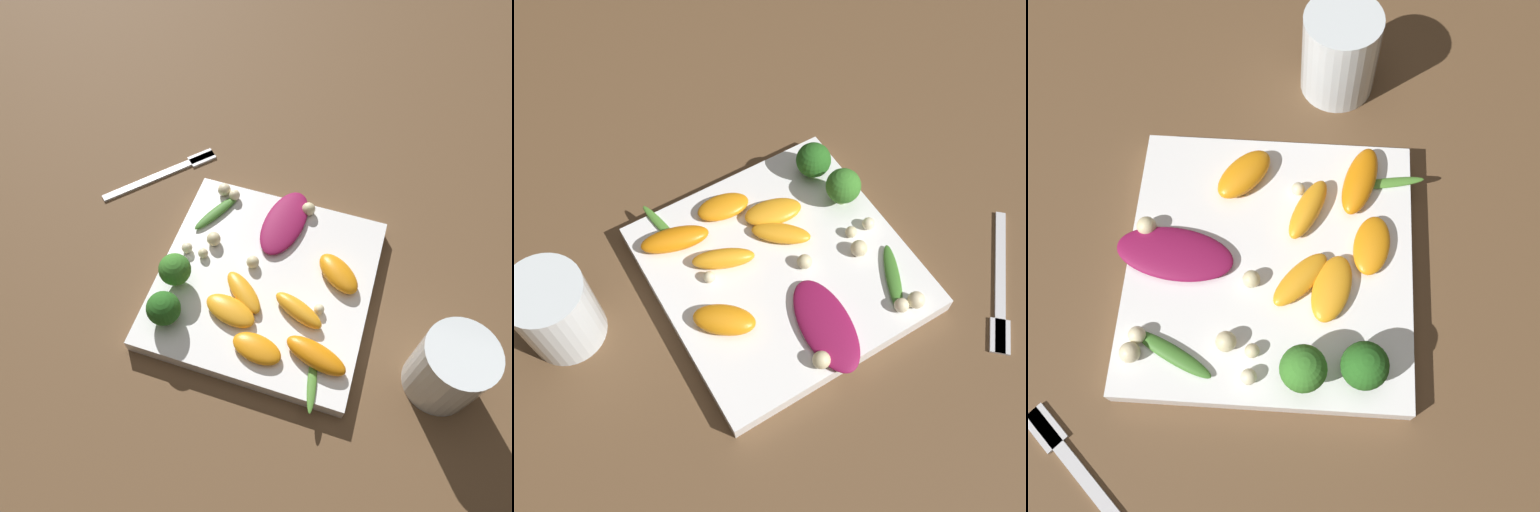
{
  "view_description": "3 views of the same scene",
  "coord_description": "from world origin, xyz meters",
  "views": [
    {
      "loc": [
        -0.29,
        -0.08,
        0.57
      ],
      "look_at": [
        0.02,
        0.02,
        0.05
      ],
      "focal_mm": 35.0,
      "sensor_mm": 36.0,
      "label": 1
    },
    {
      "loc": [
        0.27,
        -0.17,
        0.59
      ],
      "look_at": [
        -0.01,
        -0.01,
        0.03
      ],
      "focal_mm": 42.0,
      "sensor_mm": 36.0,
      "label": 2
    },
    {
      "loc": [
        -0.03,
        0.21,
        0.53
      ],
      "look_at": [
        -0.01,
        -0.0,
        0.04
      ],
      "focal_mm": 42.0,
      "sensor_mm": 36.0,
      "label": 3
    }
  ],
  "objects": [
    {
      "name": "macadamia_nut_4",
      "position": [
        0.01,
        0.11,
        0.03
      ],
      "size": [
        0.01,
        0.01,
        0.01
      ],
      "color": "beige",
      "rests_on": "plate"
    },
    {
      "name": "ground_plane",
      "position": [
        0.0,
        0.0,
        0.0
      ],
      "size": [
        2.4,
        2.4,
        0.0
      ],
      "primitive_type": "plane",
      "color": "brown"
    },
    {
      "name": "arugula_sprig_1",
      "position": [
        -0.11,
        -0.09,
        0.03
      ],
      "size": [
        0.07,
        0.02,
        0.0
      ],
      "color": "#518E33",
      "rests_on": "plate"
    },
    {
      "name": "macadamia_nut_3",
      "position": [
        -0.02,
        -0.07,
        0.03
      ],
      "size": [
        0.01,
        0.01,
        0.01
      ],
      "color": "beige",
      "rests_on": "plate"
    },
    {
      "name": "macadamia_nut_2",
      "position": [
        0.12,
        -0.03,
        0.03
      ],
      "size": [
        0.02,
        0.02,
        0.02
      ],
      "color": "beige",
      "rests_on": "plate"
    },
    {
      "name": "orange_segment_1",
      "position": [
        -0.09,
        -0.02,
        0.03
      ],
      "size": [
        0.04,
        0.06,
        0.01
      ],
      "color": "orange",
      "rests_on": "plate"
    },
    {
      "name": "arugula_sprig_0",
      "position": [
        0.08,
        0.09,
        0.03
      ],
      "size": [
        0.08,
        0.05,
        0.01
      ],
      "color": "#3D7528",
      "rests_on": "plate"
    },
    {
      "name": "macadamia_nut_0",
      "position": [
        0.11,
        0.09,
        0.03
      ],
      "size": [
        0.02,
        0.02,
        0.02
      ],
      "color": "beige",
      "rests_on": "plate"
    },
    {
      "name": "orange_segment_4",
      "position": [
        -0.06,
        0.03,
        0.03
      ],
      "size": [
        0.05,
        0.07,
        0.02
      ],
      "color": "orange",
      "rests_on": "plate"
    },
    {
      "name": "macadamia_nut_6",
      "position": [
        0.11,
        0.08,
        0.03
      ],
      "size": [
        0.02,
        0.02,
        0.02
      ],
      "color": "beige",
      "rests_on": "plate"
    },
    {
      "name": "macadamia_nut_7",
      "position": [
        0.01,
        0.02,
        0.03
      ],
      "size": [
        0.02,
        0.02,
        0.02
      ],
      "color": "beige",
      "rests_on": "plate"
    },
    {
      "name": "orange_segment_3",
      "position": [
        0.03,
        -0.09,
        0.03
      ],
      "size": [
        0.07,
        0.07,
        0.02
      ],
      "color": "orange",
      "rests_on": "plate"
    },
    {
      "name": "drinking_glass",
      "position": [
        -0.06,
        -0.23,
        0.05
      ],
      "size": [
        0.08,
        0.08,
        0.1
      ],
      "color": "white",
      "rests_on": "ground_plane"
    },
    {
      "name": "broccoli_floret_1",
      "position": [
        -0.09,
        0.1,
        0.05
      ],
      "size": [
        0.04,
        0.04,
        0.04
      ],
      "color": "#84AD5B",
      "rests_on": "plate"
    },
    {
      "name": "fork",
      "position": [
        0.15,
        0.19,
        0.0
      ],
      "size": [
        0.14,
        0.13,
        0.01
      ],
      "color": "silver",
      "rests_on": "ground_plane"
    },
    {
      "name": "orange_segment_2",
      "position": [
        -0.08,
        -0.09,
        0.03
      ],
      "size": [
        0.05,
        0.08,
        0.02
      ],
      "color": "orange",
      "rests_on": "plate"
    },
    {
      "name": "radicchio_leaf_0",
      "position": [
        0.09,
        0.0,
        0.03
      ],
      "size": [
        0.11,
        0.07,
        0.01
      ],
      "color": "maroon",
      "rests_on": "plate"
    },
    {
      "name": "plate",
      "position": [
        0.0,
        0.0,
        0.01
      ],
      "size": [
        0.26,
        0.26,
        0.02
      ],
      "color": "white",
      "rests_on": "ground_plane"
    },
    {
      "name": "macadamia_nut_5",
      "position": [
        0.03,
        0.08,
        0.03
      ],
      "size": [
        0.02,
        0.02,
        0.02
      ],
      "color": "beige",
      "rests_on": "plate"
    },
    {
      "name": "orange_segment_5",
      "position": [
        -0.03,
        -0.05,
        0.03
      ],
      "size": [
        0.05,
        0.07,
        0.02
      ],
      "color": "orange",
      "rests_on": "plate"
    },
    {
      "name": "orange_segment_0",
      "position": [
        -0.03,
        0.02,
        0.03
      ],
      "size": [
        0.06,
        0.07,
        0.01
      ],
      "color": "orange",
      "rests_on": "plate"
    },
    {
      "name": "macadamia_nut_1",
      "position": [
        0.01,
        0.09,
        0.03
      ],
      "size": [
        0.01,
        0.01,
        0.01
      ],
      "color": "beige",
      "rests_on": "plate"
    },
    {
      "name": "broccoli_floret_0",
      "position": [
        -0.04,
        0.1,
        0.05
      ],
      "size": [
        0.04,
        0.04,
        0.05
      ],
      "color": "#84AD5B",
      "rests_on": "plate"
    }
  ]
}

